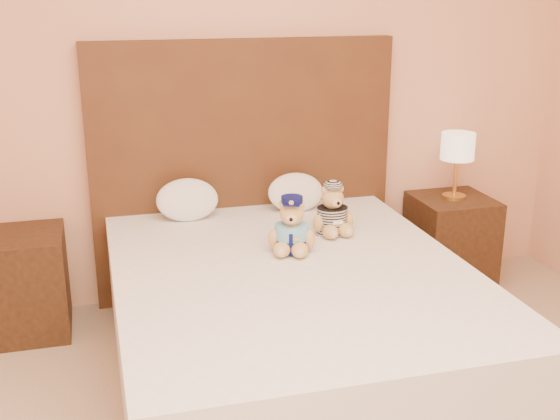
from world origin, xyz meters
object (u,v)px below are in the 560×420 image
Objects in this scene: lamp at (458,150)px; pillow_left at (187,198)px; teddy_police at (292,225)px; teddy_prisoner at (332,209)px; bed at (292,322)px; nightstand_left at (23,284)px; pillow_right at (296,191)px; nightstand_right at (450,241)px.

pillow_left is at bearing 178.93° from lamp.
teddy_police is 0.34m from teddy_prisoner.
bed is at bearing -147.38° from lamp.
lamp is 1.18× the size of pillow_left.
teddy_prisoner is (0.27, 0.20, -0.01)m from teddy_police.
nightstand_left is 1.56m from pillow_right.
teddy_prisoner is at bearing 50.46° from bed.
lamp is at bearing -1.07° from pillow_left.
nightstand_right is 1.66m from pillow_left.
nightstand_right is 1.38× the size of lamp.
nightstand_right is at bearing 0.00° from lamp.
bed is 6.18× the size of pillow_right.
teddy_police reaches higher than bed.
lamp is at bearing 180.00° from nightstand_right.
bed and nightstand_right have the same top height.
lamp reaches higher than teddy_prisoner.
teddy_prisoner reaches higher than pillow_left.
nightstand_left is at bearing -178.07° from pillow_left.
teddy_prisoner is at bearing -156.37° from nightstand_right.
bed is 7.28× the size of teddy_police.
nightstand_left is 2.10× the size of teddy_prisoner.
teddy_prisoner is 0.44m from pillow_right.
nightstand_left is at bearing 160.96° from teddy_prisoner.
nightstand_left is (-1.25, 0.80, -0.00)m from bed.
pillow_left reaches higher than pillow_right.
nightstand_right is 0.57m from lamp.
lamp is 1.53× the size of teddy_prisoner.
nightstand_right is at bearing 18.95° from teddy_prisoner.
pillow_right reaches higher than nightstand_left.
bed is 0.95m from pillow_right.
nightstand_right is 1.40m from teddy_police.
bed is 3.64× the size of nightstand_right.
teddy_police is at bearing 75.23° from bed.
bed is 3.64× the size of nightstand_left.
nightstand_left and nightstand_right have the same top height.
nightstand_right is 2.10× the size of teddy_prisoner.
pillow_right is at bearing 72.67° from bed.
nightstand_left is 1.68m from teddy_prisoner.
nightstand_right is (1.25, 0.80, -0.00)m from bed.
teddy_police is 0.81× the size of pillow_left.
pillow_left is 0.62m from pillow_right.
pillow_right is at bearing 91.28° from teddy_police.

